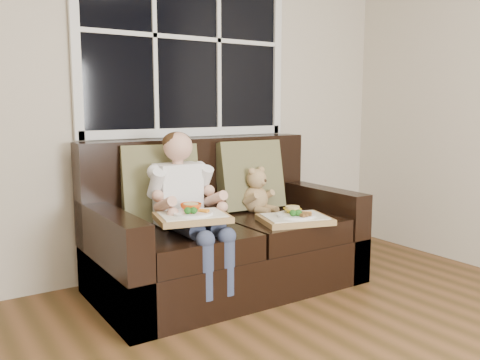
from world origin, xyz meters
TOP-DOWN VIEW (x-y plane):
  - window_back at (0.48, 2.48)m, footprint 1.62×0.04m
  - loveseat at (0.48, 2.02)m, footprint 1.70×0.92m
  - pillow_left at (0.11, 2.17)m, footprint 0.52×0.31m
  - pillow_right at (0.80, 2.17)m, footprint 0.49×0.25m
  - child at (0.15, 1.90)m, footprint 0.39×0.60m
  - teddy_bear at (0.78, 2.06)m, footprint 0.22×0.26m
  - tray_left at (0.09, 1.70)m, footprint 0.45×0.38m
  - tray_right at (0.80, 1.66)m, footprint 0.50×0.43m

SIDE VIEW (x-z plane):
  - loveseat at x=0.48m, z-range -0.17..0.79m
  - tray_right at x=0.80m, z-range 0.43..0.53m
  - tray_left at x=0.09m, z-range 0.53..0.62m
  - teddy_bear at x=0.78m, z-range 0.42..0.74m
  - child at x=0.15m, z-range 0.20..1.09m
  - pillow_right at x=0.80m, z-range 0.44..0.94m
  - pillow_left at x=0.11m, z-range 0.44..0.94m
  - window_back at x=0.48m, z-range 0.96..2.33m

